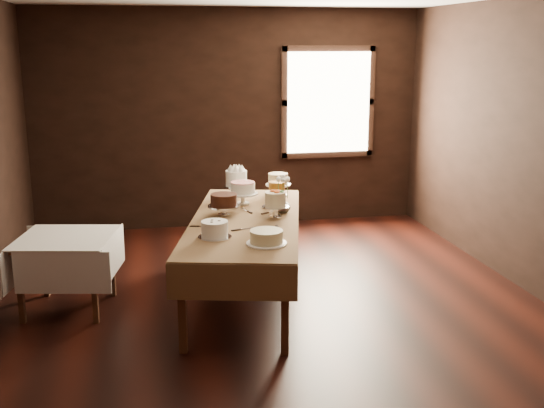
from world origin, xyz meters
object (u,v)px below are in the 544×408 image
(cake_lattice, at_px, (243,194))
(cake_caramel, at_px, (277,195))
(cake_server_e, at_px, (208,227))
(cake_server_d, at_px, (274,211))
(cake_server_c, at_px, (245,210))
(cake_server_a, at_px, (248,228))
(side_table, at_px, (66,245))
(cake_cream, at_px, (267,238))
(display_table, at_px, (245,225))
(cake_swirl, at_px, (215,230))
(cake_meringue, at_px, (236,184))
(cake_flowers, at_px, (275,206))
(flower_vase, at_px, (283,205))
(cake_speckled, at_px, (278,185))
(cake_server_b, at_px, (280,231))
(cake_chocolate, at_px, (224,205))

(cake_lattice, xyz_separation_m, cake_caramel, (0.33, -0.09, 0.00))
(cake_server_e, bearing_deg, cake_server_d, 43.80)
(cake_caramel, height_order, cake_server_c, cake_caramel)
(cake_server_a, distance_m, cake_server_d, 0.64)
(cake_lattice, height_order, cake_caramel, cake_caramel)
(side_table, relative_size, cake_cream, 2.64)
(cake_server_d, bearing_deg, cake_cream, -135.37)
(display_table, xyz_separation_m, cake_server_a, (-0.02, -0.33, 0.06))
(cake_swirl, bearing_deg, cake_cream, -33.24)
(side_table, xyz_separation_m, cake_meringue, (1.67, 0.92, 0.30))
(cake_caramel, relative_size, cake_server_c, 1.03)
(cake_flowers, height_order, cake_cream, cake_flowers)
(cake_caramel, relative_size, flower_vase, 1.66)
(cake_swirl, height_order, cake_server_e, cake_swirl)
(cake_cream, relative_size, cake_server_e, 1.51)
(cake_speckled, xyz_separation_m, flower_vase, (-0.12, -0.80, -0.03))
(cake_meringue, bearing_deg, cake_server_c, -90.81)
(cake_server_b, bearing_deg, display_table, -152.47)
(side_table, bearing_deg, cake_server_b, -15.22)
(cake_chocolate, height_order, cake_server_b, cake_chocolate)
(cake_meringue, bearing_deg, cake_swirl, -104.95)
(cake_server_e, bearing_deg, flower_vase, 38.02)
(cake_meringue, relative_size, flower_vase, 2.07)
(cake_meringue, xyz_separation_m, cake_server_b, (0.18, -1.42, -0.13))
(cake_speckled, distance_m, cake_server_c, 0.78)
(cake_caramel, bearing_deg, cake_cream, -105.22)
(cake_flowers, bearing_deg, cake_cream, -106.50)
(cake_server_b, distance_m, flower_vase, 0.64)
(cake_speckled, height_order, cake_server_c, cake_speckled)
(cake_flowers, height_order, cake_server_e, cake_flowers)
(flower_vase, bearing_deg, display_table, -157.22)
(cake_speckled, distance_m, flower_vase, 0.81)
(cake_server_c, bearing_deg, cake_server_b, 178.11)
(cake_server_e, height_order, flower_vase, flower_vase)
(cake_meringue, bearing_deg, display_table, -93.61)
(cake_meringue, bearing_deg, side_table, -151.25)
(cake_swirl, relative_size, cake_server_c, 1.18)
(cake_cream, relative_size, cake_server_a, 1.51)
(side_table, bearing_deg, cake_cream, -27.09)
(cake_swirl, bearing_deg, flower_vase, 43.94)
(cake_server_a, bearing_deg, display_table, 68.17)
(cake_server_c, xyz_separation_m, flower_vase, (0.34, -0.18, 0.07))
(cake_server_a, bearing_deg, cake_speckled, 49.61)
(cake_server_d, bearing_deg, cake_meringue, 78.62)
(cake_speckled, distance_m, cake_swirl, 1.74)
(cake_server_d, distance_m, cake_server_e, 0.80)
(cake_meringue, relative_size, cake_chocolate, 0.90)
(cake_meringue, height_order, cake_chocolate, cake_meringue)
(cake_chocolate, xyz_separation_m, cake_server_e, (-0.19, -0.36, -0.10))
(side_table, bearing_deg, cake_server_e, -11.15)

